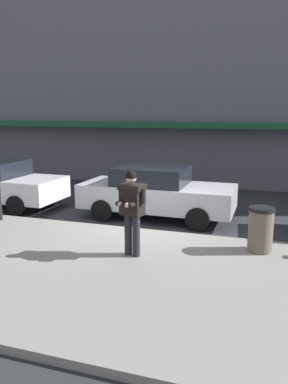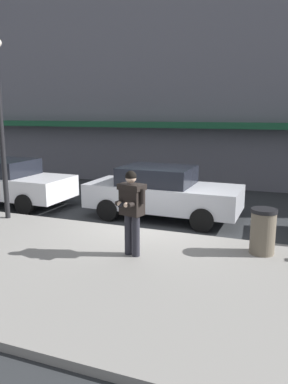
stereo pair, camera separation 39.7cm
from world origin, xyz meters
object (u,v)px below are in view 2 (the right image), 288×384
(parked_sedan_near, at_px, (7,181))
(street_lamp_post, at_px, (0,111))
(trash_bin, at_px, (263,231))
(parked_sedan_mid, at_px, (162,192))
(man_texting_on_phone, at_px, (132,204))

(parked_sedan_near, relative_size, street_lamp_post, 0.93)
(street_lamp_post, xyz_separation_m, trash_bin, (6.98, -0.31, -2.51))
(parked_sedan_near, xyz_separation_m, parked_sedan_mid, (5.51, 0.22, 0.00))
(man_texting_on_phone, height_order, street_lamp_post, street_lamp_post)
(parked_sedan_near, height_order, trash_bin, parked_sedan_near)
(parked_sedan_near, distance_m, man_texting_on_phone, 6.79)
(trash_bin, bearing_deg, parked_sedan_near, 166.03)
(street_lamp_post, bearing_deg, trash_bin, -2.56)
(parked_sedan_mid, relative_size, man_texting_on_phone, 2.51)
(man_texting_on_phone, bearing_deg, street_lamp_post, 162.54)
(man_texting_on_phone, bearing_deg, parked_sedan_mid, 97.76)
(parked_sedan_mid, distance_m, trash_bin, 3.83)
(street_lamp_post, height_order, trash_bin, street_lamp_post)
(parked_sedan_near, distance_m, parked_sedan_mid, 5.51)
(man_texting_on_phone, distance_m, street_lamp_post, 5.01)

